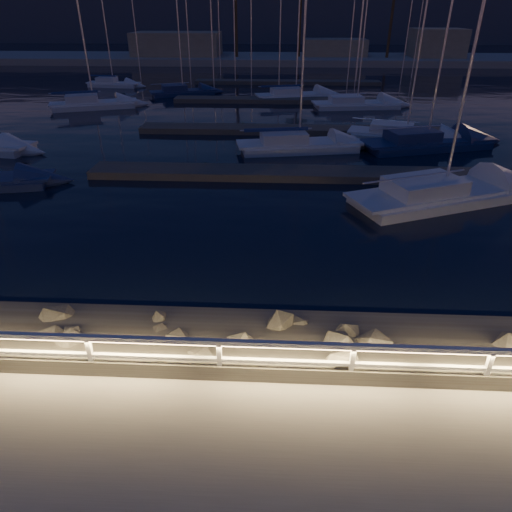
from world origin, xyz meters
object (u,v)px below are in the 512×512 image
object	(u,v)px
sailboat_d	(439,193)
sailboat_l	(354,103)
sailboat_m	(112,83)
guard_rail	(305,353)
sailboat_g	(424,142)
sailboat_i	(92,103)
sailboat_j	(181,91)
sailboat_c	(403,134)
sailboat_f	(296,144)
sailboat_k	(294,95)

from	to	relation	value
sailboat_d	sailboat_l	size ratio (longest dim) A/B	1.18
sailboat_l	sailboat_m	size ratio (longest dim) A/B	1.31
guard_rail	sailboat_m	world-z (taller)	sailboat_m
sailboat_g	sailboat_m	size ratio (longest dim) A/B	1.43
sailboat_i	sailboat_j	distance (m)	10.00
guard_rail	sailboat_m	bearing A→B (deg)	113.29
sailboat_g	sailboat_m	world-z (taller)	sailboat_g
guard_rail	sailboat_i	xyz separation A→B (m)	(-17.80, 34.12, -0.92)
sailboat_c	sailboat_g	world-z (taller)	sailboat_g
sailboat_g	sailboat_m	xyz separation A→B (m)	(-28.78, 24.54, -0.05)
guard_rail	sailboat_d	bearing A→B (deg)	61.58
sailboat_c	sailboat_i	distance (m)	27.49
sailboat_l	sailboat_i	bearing A→B (deg)	175.44
sailboat_c	sailboat_j	distance (m)	25.61
sailboat_f	sailboat_i	size ratio (longest dim) A/B	1.04
sailboat_d	sailboat_f	xyz separation A→B (m)	(-6.55, 8.41, -0.01)
guard_rail	sailboat_l	size ratio (longest dim) A/B	3.25
sailboat_j	sailboat_l	xyz separation A→B (m)	(17.11, -5.88, 0.00)
sailboat_g	sailboat_i	world-z (taller)	sailboat_g
sailboat_c	sailboat_j	xyz separation A→B (m)	(-18.85, 17.34, -0.02)
sailboat_l	sailboat_m	distance (m)	28.42
guard_rail	sailboat_k	distance (m)	39.76
sailboat_j	sailboat_l	size ratio (longest dim) A/B	0.85
guard_rail	sailboat_l	world-z (taller)	sailboat_l
sailboat_i	guard_rail	bearing A→B (deg)	-82.75
sailboat_m	sailboat_g	bearing A→B (deg)	-33.60
sailboat_c	sailboat_d	xyz separation A→B (m)	(-0.89, -11.35, 0.03)
sailboat_j	sailboat_m	xyz separation A→B (m)	(-9.06, 5.21, -0.01)
sailboat_j	sailboat_m	world-z (taller)	sailboat_j
guard_rail	sailboat_c	bearing A→B (deg)	72.08
sailboat_l	sailboat_c	bearing A→B (deg)	-89.50
sailboat_c	sailboat_g	distance (m)	2.17
guard_rail	sailboat_k	xyz separation A→B (m)	(0.62, 39.74, -0.95)
sailboat_k	sailboat_f	bearing A→B (deg)	-106.04
sailboat_g	sailboat_l	world-z (taller)	sailboat_g
sailboat_k	sailboat_m	world-z (taller)	sailboat_k
sailboat_c	sailboat_f	world-z (taller)	sailboat_f
sailboat_c	sailboat_f	distance (m)	7.99
sailboat_c	sailboat_k	bearing A→B (deg)	131.41
sailboat_j	sailboat_m	distance (m)	10.45
sailboat_c	sailboat_m	bearing A→B (deg)	157.74
sailboat_i	sailboat_k	bearing A→B (deg)	-3.33
sailboat_i	sailboat_k	size ratio (longest dim) A/B	0.96
sailboat_f	sailboat_i	world-z (taller)	sailboat_f
sailboat_f	sailboat_m	bearing A→B (deg)	118.00
guard_rail	sailboat_c	xyz separation A→B (m)	(7.81, 24.14, -0.96)
sailboat_k	guard_rail	bearing A→B (deg)	-106.16
sailboat_f	sailboat_k	bearing A→B (deg)	78.45
sailboat_k	sailboat_c	bearing A→B (deg)	-80.54
guard_rail	sailboat_f	xyz separation A→B (m)	(0.37, 21.21, -0.93)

